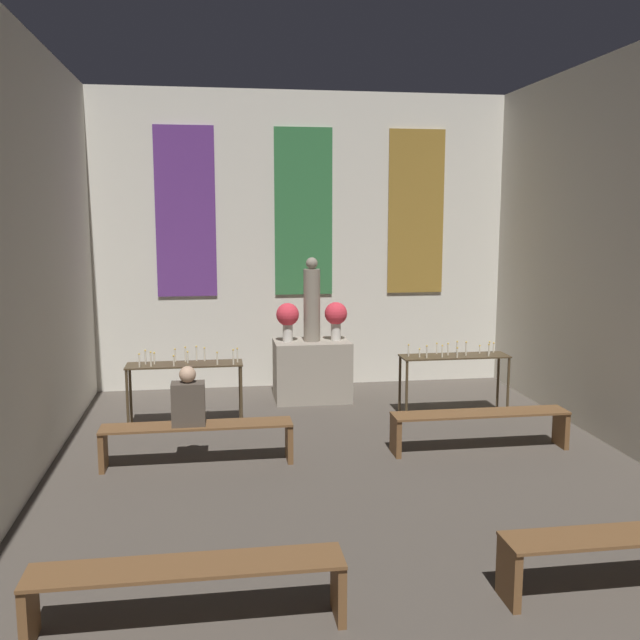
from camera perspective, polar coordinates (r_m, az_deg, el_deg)
The scene contains 11 objects.
wall_back at distance 11.29m, azimuth -1.37°, elevation 6.43°, with size 6.70×0.16×4.60m.
altar at distance 10.54m, azimuth -0.65°, elevation -4.05°, with size 1.11×0.71×0.89m.
statue at distance 10.36m, azimuth -0.66°, elevation 1.44°, with size 0.24×0.24×1.22m.
flower_vase_left at distance 10.35m, azimuth -2.61°, elevation 0.25°, with size 0.33×0.33×0.57m.
flower_vase_right at distance 10.45m, azimuth 1.28°, elevation 0.33°, with size 0.33×0.33×0.57m.
candle_rack_left at distance 9.32m, azimuth -10.76°, elevation -4.09°, with size 1.47×0.41×1.04m.
candle_rack_right at distance 9.85m, azimuth 10.69°, elevation -3.41°, with size 1.47×0.41×1.03m.
pew_second_left at distance 5.08m, azimuth -10.52°, elevation -19.91°, with size 2.08×0.36×0.46m.
pew_back_left at distance 8.01m, azimuth -9.77°, elevation -9.05°, with size 2.08×0.36×0.46m.
pew_back_right at distance 8.56m, azimuth 12.69°, elevation -7.98°, with size 2.08×0.36×0.46m.
person_seated at distance 7.90m, azimuth -10.50°, elevation -6.31°, with size 0.36×0.24×0.65m.
Camera 1 is at (-1.41, 0.30, 2.75)m, focal length 40.00 mm.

